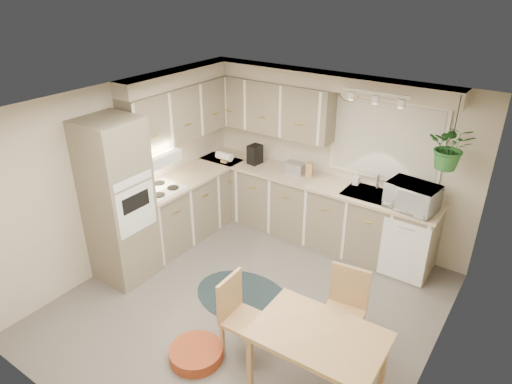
# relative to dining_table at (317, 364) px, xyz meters

# --- Properties ---
(floor) EXTENTS (4.20, 4.20, 0.00)m
(floor) POSITION_rel_dining_table_xyz_m (-1.23, 0.65, -0.36)
(floor) COLOR #5F5A54
(floor) RESTS_ON ground
(ceiling) EXTENTS (4.20, 4.20, 0.00)m
(ceiling) POSITION_rel_dining_table_xyz_m (-1.23, 0.65, 2.04)
(ceiling) COLOR silver
(ceiling) RESTS_ON wall_back
(wall_back) EXTENTS (4.00, 0.04, 2.40)m
(wall_back) POSITION_rel_dining_table_xyz_m (-1.23, 2.75, 0.84)
(wall_back) COLOR beige
(wall_back) RESTS_ON floor
(wall_front) EXTENTS (4.00, 0.04, 2.40)m
(wall_front) POSITION_rel_dining_table_xyz_m (-1.23, -1.45, 0.84)
(wall_front) COLOR beige
(wall_front) RESTS_ON floor
(wall_left) EXTENTS (0.04, 4.20, 2.40)m
(wall_left) POSITION_rel_dining_table_xyz_m (-3.23, 0.65, 0.84)
(wall_left) COLOR beige
(wall_left) RESTS_ON floor
(wall_right) EXTENTS (0.04, 4.20, 2.40)m
(wall_right) POSITION_rel_dining_table_xyz_m (0.77, 0.65, 0.84)
(wall_right) COLOR beige
(wall_right) RESTS_ON floor
(base_cab_left) EXTENTS (0.60, 1.85, 0.90)m
(base_cab_left) POSITION_rel_dining_table_xyz_m (-2.93, 1.53, 0.09)
(base_cab_left) COLOR gray
(base_cab_left) RESTS_ON floor
(base_cab_back) EXTENTS (3.60, 0.60, 0.90)m
(base_cab_back) POSITION_rel_dining_table_xyz_m (-1.43, 2.45, 0.09)
(base_cab_back) COLOR gray
(base_cab_back) RESTS_ON floor
(counter_left) EXTENTS (0.64, 1.89, 0.04)m
(counter_left) POSITION_rel_dining_table_xyz_m (-2.92, 1.53, 0.56)
(counter_left) COLOR #C2AA8E
(counter_left) RESTS_ON base_cab_left
(counter_back) EXTENTS (3.64, 0.64, 0.04)m
(counter_back) POSITION_rel_dining_table_xyz_m (-1.43, 2.44, 0.56)
(counter_back) COLOR #C2AA8E
(counter_back) RESTS_ON base_cab_back
(oven_stack) EXTENTS (0.65, 0.65, 2.10)m
(oven_stack) POSITION_rel_dining_table_xyz_m (-2.90, 0.28, 0.69)
(oven_stack) COLOR gray
(oven_stack) RESTS_ON floor
(wall_oven_face) EXTENTS (0.02, 0.56, 0.58)m
(wall_oven_face) POSITION_rel_dining_table_xyz_m (-2.58, 0.28, 0.69)
(wall_oven_face) COLOR white
(wall_oven_face) RESTS_ON oven_stack
(upper_cab_left) EXTENTS (0.35, 2.00, 0.75)m
(upper_cab_left) POSITION_rel_dining_table_xyz_m (-3.05, 1.65, 1.46)
(upper_cab_left) COLOR gray
(upper_cab_left) RESTS_ON wall_left
(upper_cab_back) EXTENTS (2.00, 0.35, 0.75)m
(upper_cab_back) POSITION_rel_dining_table_xyz_m (-2.23, 2.58, 1.46)
(upper_cab_back) COLOR gray
(upper_cab_back) RESTS_ON wall_back
(soffit_left) EXTENTS (0.30, 2.00, 0.20)m
(soffit_left) POSITION_rel_dining_table_xyz_m (-3.08, 1.65, 1.94)
(soffit_left) COLOR beige
(soffit_left) RESTS_ON wall_left
(soffit_back) EXTENTS (3.60, 0.30, 0.20)m
(soffit_back) POSITION_rel_dining_table_xyz_m (-1.43, 2.60, 1.94)
(soffit_back) COLOR beige
(soffit_back) RESTS_ON wall_back
(cooktop) EXTENTS (0.52, 0.58, 0.02)m
(cooktop) POSITION_rel_dining_table_xyz_m (-2.91, 0.95, 0.58)
(cooktop) COLOR white
(cooktop) RESTS_ON counter_left
(range_hood) EXTENTS (0.40, 0.60, 0.14)m
(range_hood) POSITION_rel_dining_table_xyz_m (-2.93, 0.95, 1.04)
(range_hood) COLOR white
(range_hood) RESTS_ON upper_cab_left
(window_blinds) EXTENTS (1.40, 0.02, 1.00)m
(window_blinds) POSITION_rel_dining_table_xyz_m (-0.53, 2.72, 1.24)
(window_blinds) COLOR beige
(window_blinds) RESTS_ON wall_back
(window_frame) EXTENTS (1.50, 0.02, 1.10)m
(window_frame) POSITION_rel_dining_table_xyz_m (-0.53, 2.73, 1.24)
(window_frame) COLOR silver
(window_frame) RESTS_ON wall_back
(sink) EXTENTS (0.70, 0.48, 0.10)m
(sink) POSITION_rel_dining_table_xyz_m (-0.53, 2.45, 0.54)
(sink) COLOR #9FA1A6
(sink) RESTS_ON counter_back
(dishwasher_front) EXTENTS (0.58, 0.02, 0.83)m
(dishwasher_front) POSITION_rel_dining_table_xyz_m (0.07, 2.14, 0.06)
(dishwasher_front) COLOR white
(dishwasher_front) RESTS_ON base_cab_back
(track_light_bar) EXTENTS (0.80, 0.04, 0.04)m
(track_light_bar) POSITION_rel_dining_table_xyz_m (-0.53, 2.20, 1.97)
(track_light_bar) COLOR white
(track_light_bar) RESTS_ON ceiling
(wall_clock) EXTENTS (0.30, 0.03, 0.30)m
(wall_clock) POSITION_rel_dining_table_xyz_m (-1.08, 2.72, 1.82)
(wall_clock) COLOR gold
(wall_clock) RESTS_ON wall_back
(dining_table) EXTENTS (1.17, 0.80, 0.72)m
(dining_table) POSITION_rel_dining_table_xyz_m (0.00, 0.00, 0.00)
(dining_table) COLOR tan
(dining_table) RESTS_ON floor
(chair_left) EXTENTS (0.42, 0.42, 0.88)m
(chair_left) POSITION_rel_dining_table_xyz_m (-0.84, 0.04, 0.08)
(chair_left) COLOR tan
(chair_left) RESTS_ON floor
(chair_back) EXTENTS (0.48, 0.48, 0.91)m
(chair_back) POSITION_rel_dining_table_xyz_m (-0.06, 0.64, 0.09)
(chair_back) COLOR tan
(chair_back) RESTS_ON floor
(braided_rug) EXTENTS (1.25, 0.94, 0.01)m
(braided_rug) POSITION_rel_dining_table_xyz_m (-1.38, 0.74, -0.36)
(braided_rug) COLOR black
(braided_rug) RESTS_ON floor
(pet_bed) EXTENTS (0.72, 0.72, 0.13)m
(pet_bed) POSITION_rel_dining_table_xyz_m (-1.20, -0.32, -0.30)
(pet_bed) COLOR #9D4A1F
(pet_bed) RESTS_ON floor
(microwave) EXTENTS (0.63, 0.41, 0.40)m
(microwave) POSITION_rel_dining_table_xyz_m (0.02, 2.35, 0.78)
(microwave) COLOR white
(microwave) RESTS_ON counter_back
(soap_bottle) EXTENTS (0.10, 0.19, 0.09)m
(soap_bottle) POSITION_rel_dining_table_xyz_m (-0.81, 2.60, 0.62)
(soap_bottle) COLOR white
(soap_bottle) RESTS_ON counter_back
(hanging_plant) EXTENTS (0.55, 0.60, 0.42)m
(hanging_plant) POSITION_rel_dining_table_xyz_m (0.35, 2.35, 1.40)
(hanging_plant) COLOR #28662A
(hanging_plant) RESTS_ON ceiling
(coffee_maker) EXTENTS (0.19, 0.22, 0.29)m
(coffee_maker) POSITION_rel_dining_table_xyz_m (-2.39, 2.45, 0.72)
(coffee_maker) COLOR black
(coffee_maker) RESTS_ON counter_back
(toaster) EXTENTS (0.28, 0.16, 0.17)m
(toaster) POSITION_rel_dining_table_xyz_m (-1.70, 2.47, 0.66)
(toaster) COLOR #9FA1A6
(toaster) RESTS_ON counter_back
(knife_block) EXTENTS (0.11, 0.11, 0.20)m
(knife_block) POSITION_rel_dining_table_xyz_m (-1.48, 2.50, 0.68)
(knife_block) COLOR tan
(knife_block) RESTS_ON counter_back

